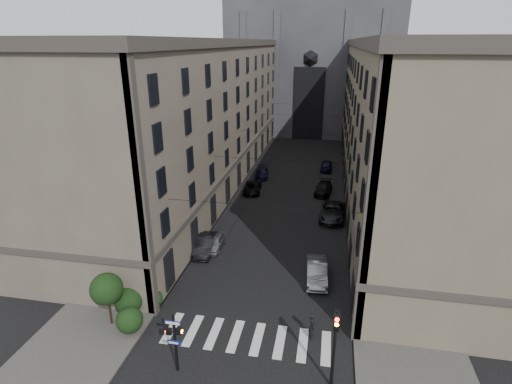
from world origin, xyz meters
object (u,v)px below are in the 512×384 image
Objects in this scene: car_left_midnear at (205,245)px; pedestrian at (312,326)px; pedestrian_signal_left at (175,339)px; car_right_far at (326,166)px; car_left_far at (262,173)px; car_right_midfar at (323,188)px; traffic_light_right at (335,341)px; car_left_midfar at (252,188)px; car_left_near at (215,242)px; car_right_midnear at (332,212)px; gothic_tower at (314,45)px; car_right_near at (317,271)px.

pedestrian is (10.47, -9.89, 0.24)m from car_left_midnear.
pedestrian_signal_left is 42.64m from car_right_far.
car_left_far is 10.37m from car_right_midfar.
car_left_midnear reaches higher than car_left_far.
traffic_light_right is 1.13× the size of car_left_midfar.
car_left_near is at bearing 43.74° from car_left_midnear.
traffic_light_right is 23.72m from car_right_midnear.
car_right_midnear is (5.40, -49.45, -17.00)m from gothic_tower.
car_left_midfar is at bearing 92.71° from pedestrian_signal_left.
traffic_light_right is at bearing -86.25° from car_right_midnear.
car_left_near is 14.16m from car_right_midnear.
car_right_midnear reaches higher than car_left_far.
car_right_far is at bearing 96.62° from car_right_midnear.
car_left_midfar is 21.29m from car_right_near.
car_right_near is (9.23, -19.19, 0.13)m from car_left_midfar.
car_left_midnear is 1.03× the size of car_left_far.
traffic_light_right is at bearing -76.17° from car_left_midfar.
car_right_midfar is (4.20, -41.65, -17.11)m from gothic_tower.
pedestrian is (9.23, -26.31, 0.34)m from car_left_midfar.
car_left_near is at bearing -107.80° from car_right_far.
car_left_midnear is (-0.70, -0.82, 0.10)m from car_left_near.
car_left_midnear is 16.46m from car_left_midfar.
car_left_midfar is (0.54, 15.60, -0.01)m from car_left_near.
car_left_far is at bearing 80.91° from car_left_midnear.
car_right_midnear is 17.90m from car_right_far.
car_right_midnear is 7.89m from car_right_midfar.
car_left_near is (-5.50, -58.50, -17.15)m from gothic_tower.
car_left_far is 0.77× the size of car_right_midnear.
gothic_tower is 12.82× the size of car_left_midnear.
car_left_far is (1.40, 22.82, -0.11)m from car_left_midnear.
car_left_midnear is 2.30× the size of pedestrian.
gothic_tower is at bearing 89.86° from car_right_near.
traffic_light_right is (9.11, 0.42, 0.97)m from pedestrian_signal_left.
pedestrian is (-0.09, -37.62, 0.27)m from car_right_far.
gothic_tower is at bearing -11.65° from pedestrian.
car_left_far is at bearing 131.49° from car_right_midnear.
car_right_midfar is (9.16, 1.24, 0.05)m from car_left_midfar.
car_left_near is 15.61m from car_left_midfar.
car_right_near is at bearing -19.73° from car_left_near.
car_right_midfar is 2.43× the size of pedestrian.
pedestrian_signal_left is at bearing -97.76° from car_right_midfar.
car_right_near is (9.07, -25.59, 0.13)m from car_left_far.
car_right_far is (9.31, 11.31, 0.07)m from car_left_midfar.
gothic_tower is at bearing 94.38° from traffic_light_right.
traffic_light_right is at bearing -54.90° from car_left_midnear.
traffic_light_right reaches higher than car_right_near.
gothic_tower reaches higher than traffic_light_right.
car_right_near is (4.27, -62.08, -17.03)m from gothic_tower.
pedestrian_signal_left is 0.96× the size of car_right_far.
car_right_midfar reaches higher than car_left_midfar.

